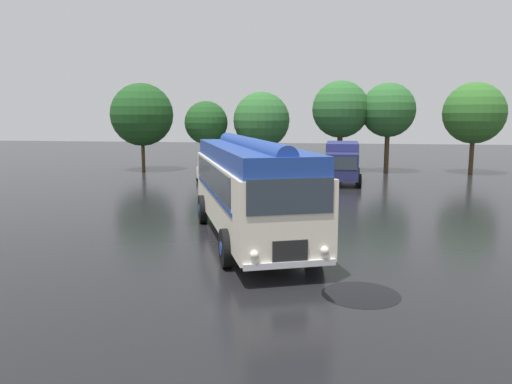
# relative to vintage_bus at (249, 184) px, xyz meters

# --- Properties ---
(ground_plane) EXTENTS (120.00, 120.00, 0.00)m
(ground_plane) POSITION_rel_vintage_bus_xyz_m (-0.15, 0.33, -1.89)
(ground_plane) COLOR black
(vintage_bus) EXTENTS (5.93, 10.29, 3.49)m
(vintage_bus) POSITION_rel_vintage_bus_xyz_m (0.00, 0.00, 0.00)
(vintage_bus) COLOR silver
(vintage_bus) RESTS_ON ground
(car_near_left) EXTENTS (2.17, 4.30, 1.66)m
(car_near_left) POSITION_rel_vintage_bus_xyz_m (-4.91, 15.63, -1.05)
(car_near_left) COLOR silver
(car_near_left) RESTS_ON ground
(car_mid_left) EXTENTS (2.15, 4.30, 1.66)m
(car_mid_left) POSITION_rel_vintage_bus_xyz_m (-2.02, 14.84, -1.05)
(car_mid_left) COLOR navy
(car_mid_left) RESTS_ON ground
(car_mid_right) EXTENTS (2.11, 4.28, 1.66)m
(car_mid_right) POSITION_rel_vintage_bus_xyz_m (1.06, 15.51, -1.05)
(car_mid_right) COLOR navy
(car_mid_right) RESTS_ON ground
(box_van) EXTENTS (2.39, 5.80, 2.50)m
(box_van) POSITION_rel_vintage_bus_xyz_m (3.38, 15.44, -0.53)
(box_van) COLOR navy
(box_van) RESTS_ON ground
(tree_far_left) EXTENTS (4.76, 4.76, 6.65)m
(tree_far_left) POSITION_rel_vintage_bus_xyz_m (-11.83, 20.06, 2.43)
(tree_far_left) COLOR #4C3823
(tree_far_left) RESTS_ON ground
(tree_left_of_centre) EXTENTS (3.23, 3.23, 5.29)m
(tree_left_of_centre) POSITION_rel_vintage_bus_xyz_m (-6.64, 20.31, 1.80)
(tree_left_of_centre) COLOR #4C3823
(tree_left_of_centre) RESTS_ON ground
(tree_centre) EXTENTS (4.25, 4.25, 5.98)m
(tree_centre) POSITION_rel_vintage_bus_xyz_m (-2.55, 21.03, 1.94)
(tree_centre) COLOR #4C3823
(tree_centre) RESTS_ON ground
(tree_right_of_centre) EXTENTS (4.25, 4.25, 6.79)m
(tree_right_of_centre) POSITION_rel_vintage_bus_xyz_m (3.22, 21.73, 2.82)
(tree_right_of_centre) COLOR #4C3823
(tree_right_of_centre) RESTS_ON ground
(tree_far_right) EXTENTS (4.00, 4.00, 6.61)m
(tree_far_right) POSITION_rel_vintage_bus_xyz_m (6.80, 21.85, 2.71)
(tree_far_right) COLOR #4C3823
(tree_far_right) RESTS_ON ground
(tree_extra_right) EXTENTS (4.41, 4.41, 6.59)m
(tree_extra_right) POSITION_rel_vintage_bus_xyz_m (12.66, 21.80, 2.43)
(tree_extra_right) COLOR #4C3823
(tree_extra_right) RESTS_ON ground
(puddle_patch) EXTENTS (1.87, 1.87, 0.01)m
(puddle_patch) POSITION_rel_vintage_bus_xyz_m (3.53, -4.99, -1.89)
(puddle_patch) COLOR black
(puddle_patch) RESTS_ON ground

